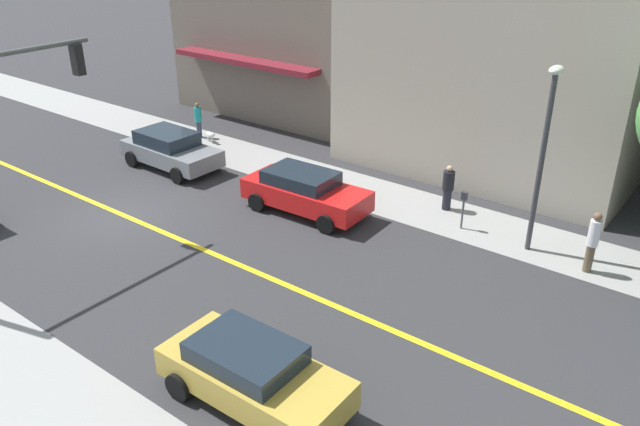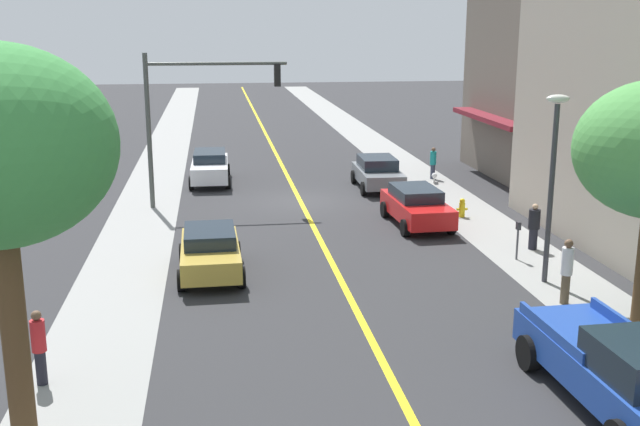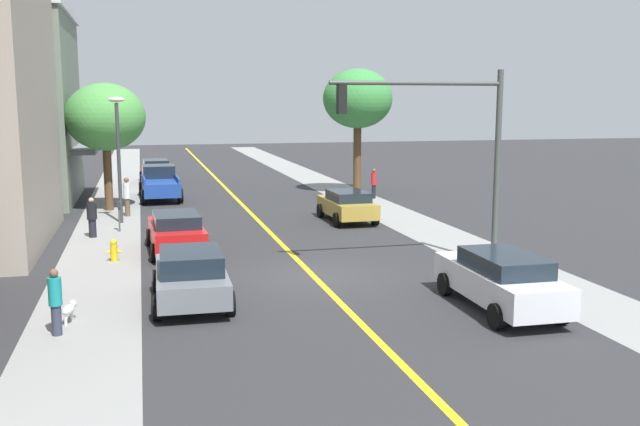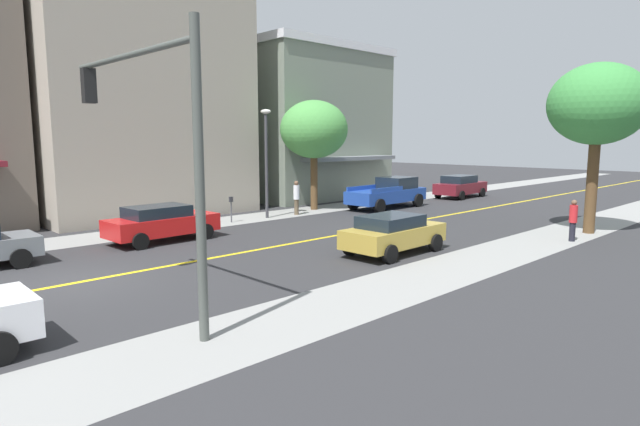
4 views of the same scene
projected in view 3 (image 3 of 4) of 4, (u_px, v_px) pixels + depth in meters
ground_plane at (314, 276)px, 22.12m from camera, size 140.00×140.00×0.00m
sidewalk_left at (93, 290)px, 20.52m from camera, size 2.73×126.00×0.01m
sidewalk_right at (505, 264)px, 23.71m from camera, size 2.73×126.00×0.01m
road_centerline_stripe at (314, 276)px, 22.12m from camera, size 0.20×126.00×0.00m
street_tree_left_near at (105, 117)px, 34.81m from camera, size 3.90×3.90×6.30m
street_tree_right_corner at (358, 99)px, 41.26m from camera, size 4.06×4.06×7.29m
fire_hydrant at (114, 250)px, 24.13m from camera, size 0.44×0.24×0.77m
parking_meter at (119, 211)px, 29.57m from camera, size 0.12×0.18×1.28m
traffic_light_mast at (447, 134)px, 22.79m from camera, size 5.86×0.32×6.42m
street_lamp at (118, 144)px, 31.29m from camera, size 0.70×0.36×5.60m
red_sedan_left_curb at (176, 231)px, 25.50m from camera, size 2.11×4.42×1.46m
white_sedan_right_curb at (500, 279)px, 18.49m from camera, size 2.00×4.75×1.53m
grey_sedan_left_curb at (191, 275)px, 19.02m from camera, size 2.11×4.25×1.48m
gold_sedan_right_curb at (347, 205)px, 32.10m from camera, size 2.02×4.15×1.41m
maroon_sedan_left_curb at (156, 171)px, 47.29m from camera, size 2.16×4.61×1.57m
blue_pickup_truck at (160, 183)px, 39.55m from camera, size 2.30×5.62×1.82m
pedestrian_black_shirt at (92, 217)px, 28.31m from camera, size 0.39×0.39×1.61m
pedestrian_red_shirt at (374, 183)px, 39.65m from camera, size 0.31×0.31×1.68m
pedestrian_teal_shirt at (55, 300)px, 16.41m from camera, size 0.31×0.31×1.59m
pedestrian_white_shirt at (127, 195)px, 33.50m from camera, size 0.32×0.32×1.85m
small_dog at (69, 309)px, 17.43m from camera, size 0.39×0.69×0.51m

